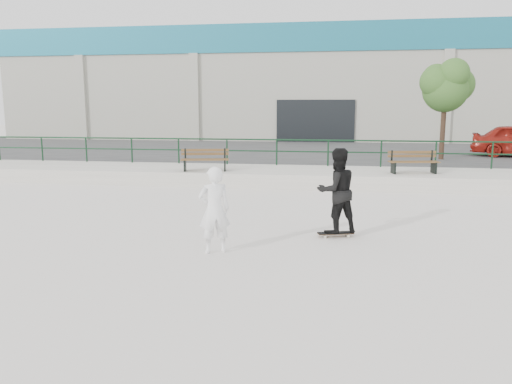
% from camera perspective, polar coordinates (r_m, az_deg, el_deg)
% --- Properties ---
extents(ground, '(120.00, 120.00, 0.00)m').
position_cam_1_polar(ground, '(9.18, 0.92, -7.98)').
color(ground, silver).
rests_on(ground, ground).
extents(ledge, '(30.00, 3.00, 0.50)m').
position_cam_1_polar(ledge, '(18.38, 5.01, 1.78)').
color(ledge, '#BAB6AA').
rests_on(ledge, ground).
extents(parking_strip, '(60.00, 14.00, 0.50)m').
position_cam_1_polar(parking_strip, '(26.81, 6.25, 4.28)').
color(parking_strip, '#373737').
rests_on(parking_strip, ground).
extents(railing, '(28.00, 0.06, 1.03)m').
position_cam_1_polar(railing, '(19.56, 5.31, 5.19)').
color(railing, '#13341D').
rests_on(railing, ledge).
extents(commercial_building, '(44.20, 16.33, 8.00)m').
position_cam_1_polar(commercial_building, '(40.71, 7.30, 12.23)').
color(commercial_building, '#ABA999').
rests_on(commercial_building, ground).
extents(bench_left, '(1.78, 0.84, 0.79)m').
position_cam_1_polar(bench_left, '(18.07, -5.85, 3.68)').
color(bench_left, brown).
rests_on(bench_left, ledge).
extents(bench_right, '(1.75, 0.78, 0.78)m').
position_cam_1_polar(bench_right, '(18.12, 17.53, 3.28)').
color(bench_right, brown).
rests_on(bench_right, ledge).
extents(tree, '(2.41, 2.14, 4.28)m').
position_cam_1_polar(tree, '(23.30, 20.92, 11.39)').
color(tree, '#3E2F1F').
rests_on(tree, parking_strip).
extents(skateboard, '(0.80, 0.42, 0.09)m').
position_cam_1_polar(skateboard, '(11.01, 9.08, -4.69)').
color(skateboard, black).
rests_on(skateboard, ground).
extents(standing_skater, '(1.11, 1.02, 1.83)m').
position_cam_1_polar(standing_skater, '(10.81, 9.21, 0.13)').
color(standing_skater, black).
rests_on(standing_skater, skateboard).
extents(seated_skater, '(0.72, 0.61, 1.68)m').
position_cam_1_polar(seated_skater, '(9.56, -4.78, -2.08)').
color(seated_skater, white).
rests_on(seated_skater, ground).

